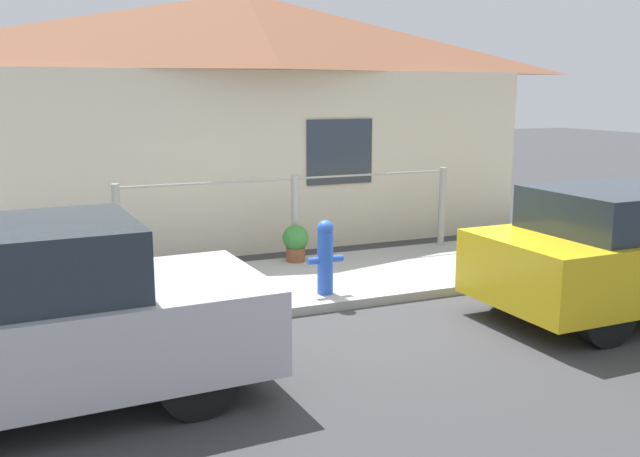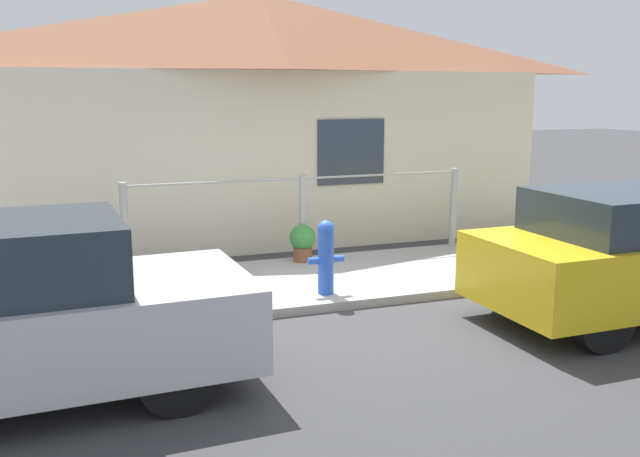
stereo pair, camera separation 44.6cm
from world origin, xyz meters
name	(u,v)px [view 2 (the right image)]	position (x,y,z in m)	size (l,w,h in m)	color
ground_plane	(363,308)	(0.00, 0.00, 0.00)	(60.00, 60.00, 0.00)	#38383A
sidewalk	(328,280)	(0.00, 1.13, 0.05)	(24.00, 2.26, 0.10)	#9E9E99
house	(262,46)	(0.00, 4.03, 3.12)	(9.28, 2.23, 3.94)	beige
fence	(303,213)	(0.00, 2.11, 0.76)	(4.90, 0.10, 1.19)	#999993
car_right	(640,254)	(2.66, -1.32, 0.71)	(3.66, 1.67, 1.41)	gold
fire_hydrant	(326,255)	(-0.31, 0.39, 0.56)	(0.43, 0.19, 0.87)	blue
potted_plant_near_hydrant	(303,241)	(-0.04, 2.00, 0.38)	(0.36, 0.36, 0.51)	brown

